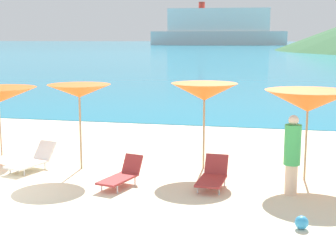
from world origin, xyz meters
TOP-DOWN VIEW (x-y plane):
  - ground_plane at (0.00, 10.00)m, footprint 50.00×100.00m
  - ocean_water at (0.00, 230.04)m, footprint 650.00×440.00m
  - umbrella_5 at (1.43, 2.52)m, footprint 1.83×1.83m
  - umbrella_6 at (4.73, 3.35)m, footprint 1.97×1.97m
  - umbrella_7 at (7.45, 2.77)m, footprint 2.27×2.27m
  - lounge_chair_0 at (3.05, 1.20)m, footprint 0.84×1.49m
  - lounge_chair_5 at (0.15, 2.15)m, footprint 0.96×1.62m
  - lounge_chair_7 at (5.24, 1.58)m, footprint 0.65×1.41m
  - beachgoer_1 at (7.09, 1.41)m, footprint 0.38×0.38m
  - beach_ball at (7.28, -0.75)m, footprint 0.26×0.26m
  - cruise_ship at (-24.31, 229.77)m, footprint 63.50×12.48m

SIDE VIEW (x-z plane):
  - ground_plane at x=0.00m, z-range -0.30..0.00m
  - ocean_water at x=0.00m, z-range 0.00..0.02m
  - beach_ball at x=7.28m, z-range 0.00..0.26m
  - lounge_chair_5 at x=0.15m, z-range -0.07..0.62m
  - lounge_chair_0 at x=3.05m, z-range -0.06..0.62m
  - lounge_chair_7 at x=5.24m, z-range -0.06..0.64m
  - beachgoer_1 at x=7.09m, z-range 0.05..1.92m
  - umbrella_7 at x=7.45m, z-range 0.88..3.19m
  - umbrella_6 at x=4.73m, z-range 0.95..3.33m
  - umbrella_5 at x=1.43m, z-range 0.99..3.34m
  - cruise_ship at x=-24.31m, z-range -2.44..17.47m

